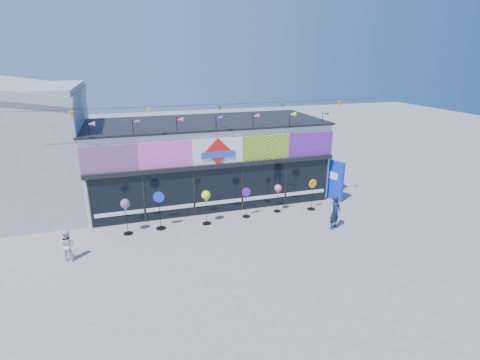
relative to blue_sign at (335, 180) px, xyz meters
name	(u,v)px	position (x,y,z in m)	size (l,w,h in m)	color
ground	(239,244)	(-6.29, -3.31, -1.07)	(80.00, 80.00, 0.00)	gray
kite_shop	(207,159)	(-6.29, 2.64, 0.98)	(16.00, 5.70, 5.31)	silver
blue_sign	(335,180)	(0.00, 0.00, 0.00)	(0.48, 1.06, 2.13)	#0E37DB
spinner_0	(125,206)	(-10.61, -0.98, 0.22)	(0.41, 0.41, 1.61)	black
spinner_1	(160,209)	(-9.21, -0.89, -0.15)	(0.49, 0.45, 1.75)	black
spinner_2	(206,197)	(-7.15, -0.99, 0.22)	(0.41, 0.41, 1.61)	black
spinner_3	(246,202)	(-5.18, -0.78, -0.30)	(0.41, 0.37, 1.47)	black
spinner_4	(278,190)	(-3.51, -0.62, 0.05)	(0.35, 0.35, 1.40)	black
spinner_5	(312,194)	(-1.78, -0.88, -0.23)	(0.44, 0.40, 1.59)	black
adult_man	(335,212)	(-1.83, -3.14, -0.28)	(0.58, 0.38, 1.58)	#14223F
child	(67,245)	(-12.79, -2.54, -0.47)	(0.59, 0.34, 1.21)	white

